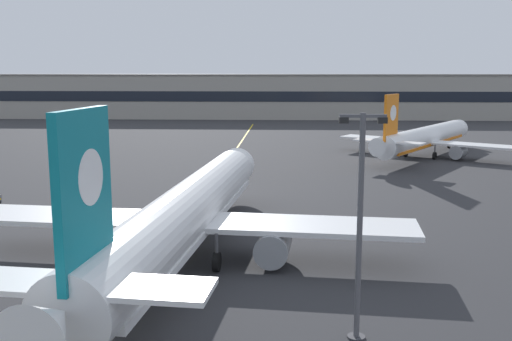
% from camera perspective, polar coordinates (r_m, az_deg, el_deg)
% --- Properties ---
extents(taxiway_centreline, '(1.72, 180.00, 0.01)m').
position_cam_1_polar(taxiway_centreline, '(57.26, -5.80, -3.56)').
color(taxiway_centreline, yellow).
rests_on(taxiway_centreline, ground).
extents(airliner_foreground, '(32.31, 41.52, 11.65)m').
position_cam_1_polar(airliner_foreground, '(40.48, -7.00, -4.28)').
color(airliner_foreground, white).
rests_on(airliner_foreground, ground).
extents(airliner_background, '(25.68, 31.83, 10.13)m').
position_cam_1_polar(airliner_background, '(93.24, 16.29, 3.08)').
color(airliner_background, white).
rests_on(airliner_background, ground).
extents(apron_lamp_post, '(2.24, 0.90, 11.23)m').
position_cam_1_polar(apron_lamp_post, '(28.40, 10.21, -5.14)').
color(apron_lamp_post, '#515156').
rests_on(apron_lamp_post, ground).
extents(safety_cone_by_nose_gear, '(0.44, 0.44, 0.55)m').
position_cam_1_polar(safety_cone_by_nose_gear, '(57.21, -3.33, -3.27)').
color(safety_cone_by_nose_gear, orange).
rests_on(safety_cone_by_nose_gear, ground).
extents(terminal_building, '(158.76, 12.40, 12.38)m').
position_cam_1_polar(terminal_building, '(164.73, -1.20, 7.34)').
color(terminal_building, '#9E998E').
rests_on(terminal_building, ground).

